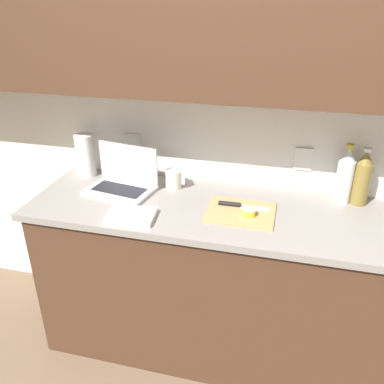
% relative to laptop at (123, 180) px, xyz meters
% --- Properties ---
extents(ground_plane, '(12.00, 12.00, 0.00)m').
position_rel_laptop_xyz_m(ground_plane, '(0.71, -0.08, -0.96)').
color(ground_plane, brown).
rests_on(ground_plane, ground).
extents(wall_back, '(5.20, 0.38, 2.60)m').
position_rel_laptop_xyz_m(wall_back, '(0.71, 0.16, 0.60)').
color(wall_back, white).
rests_on(wall_back, ground_plane).
extents(counter_unit, '(2.26, 0.62, 0.90)m').
position_rel_laptop_xyz_m(counter_unit, '(0.73, -0.08, -0.50)').
color(counter_unit, '#472D1E').
rests_on(counter_unit, ground_plane).
extents(laptop, '(0.38, 0.27, 0.24)m').
position_rel_laptop_xyz_m(laptop, '(0.00, 0.00, 0.00)').
color(laptop, silver).
rests_on(laptop, counter_unit).
extents(cutting_board, '(0.33, 0.27, 0.01)m').
position_rel_laptop_xyz_m(cutting_board, '(0.65, -0.10, -0.05)').
color(cutting_board, tan).
rests_on(cutting_board, counter_unit).
extents(knife, '(0.25, 0.04, 0.02)m').
position_rel_laptop_xyz_m(knife, '(0.61, -0.05, -0.04)').
color(knife, silver).
rests_on(knife, cutting_board).
extents(lemon_half_cut, '(0.06, 0.06, 0.03)m').
position_rel_laptop_xyz_m(lemon_half_cut, '(0.69, -0.13, -0.03)').
color(lemon_half_cut, yellow).
rests_on(lemon_half_cut, cutting_board).
extents(bottle_green_soda, '(0.08, 0.08, 0.30)m').
position_rel_laptop_xyz_m(bottle_green_soda, '(1.21, 0.15, 0.08)').
color(bottle_green_soda, olive).
rests_on(bottle_green_soda, counter_unit).
extents(bottle_oil_tall, '(0.08, 0.08, 0.31)m').
position_rel_laptop_xyz_m(bottle_oil_tall, '(1.12, 0.15, 0.08)').
color(bottle_oil_tall, silver).
rests_on(bottle_oil_tall, counter_unit).
extents(measuring_cup, '(0.11, 0.09, 0.10)m').
position_rel_laptop_xyz_m(measuring_cup, '(0.26, 0.09, -0.01)').
color(measuring_cup, silver).
rests_on(measuring_cup, counter_unit).
extents(paper_towel_roll, '(0.10, 0.10, 0.24)m').
position_rel_laptop_xyz_m(paper_towel_roll, '(-0.28, 0.13, 0.06)').
color(paper_towel_roll, white).
rests_on(paper_towel_roll, counter_unit).
extents(dish_towel, '(0.24, 0.18, 0.02)m').
position_rel_laptop_xyz_m(dish_towel, '(0.15, -0.27, -0.04)').
color(dish_towel, white).
rests_on(dish_towel, counter_unit).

